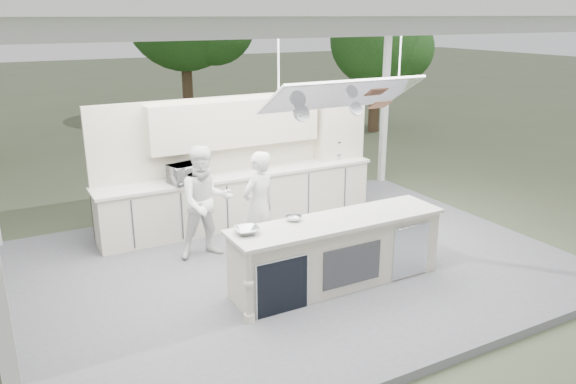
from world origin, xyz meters
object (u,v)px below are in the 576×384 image
back_counter (241,198)px  head_chef (259,207)px  sous_chef (206,202)px  demo_island (336,252)px

back_counter → head_chef: (-0.39, -1.55, 0.37)m
head_chef → sous_chef: bearing=-57.1°
back_counter → sous_chef: size_ratio=2.90×
sous_chef → head_chef: bearing=-32.9°
back_counter → head_chef: bearing=-104.1°
sous_chef → back_counter: bearing=49.5°
head_chef → sous_chef: 0.82m
demo_island → back_counter: (-0.18, 2.81, 0.00)m
head_chef → sous_chef: (-0.65, 0.50, 0.03)m
head_chef → demo_island: bearing=94.3°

